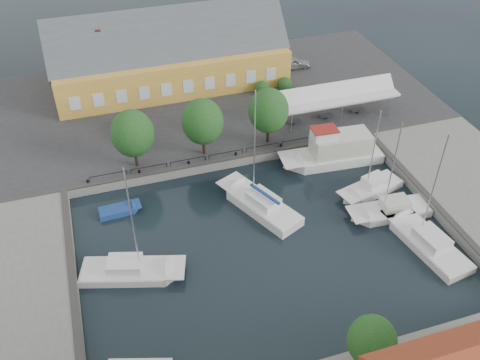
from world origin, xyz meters
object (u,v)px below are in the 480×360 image
Objects in this scene: car_red at (128,127)px; center_sailboat at (260,206)px; car_silver at (293,63)px; east_boat_a at (371,189)px; east_boat_b at (390,212)px; trawler at (335,153)px; tent_canopy at (336,96)px; west_boat_c at (130,272)px; east_boat_c at (427,243)px; launch_nw at (119,211)px; warehouse at (165,58)px.

car_red is 18.27m from center_sailboat.
east_boat_a is (-1.93, -25.09, -1.50)m from car_silver.
east_boat_b reaches higher than car_red.
trawler is 1.11× the size of east_boat_a.
car_red is 0.39× the size of trawler.
tent_canopy is 1.21× the size of west_boat_c.
west_boat_c is (-25.80, -15.89, -3.42)m from tent_canopy.
east_boat_c is (-0.96, -33.21, -1.50)m from car_silver.
launch_nw is (-2.68, -11.64, -1.62)m from car_red.
warehouse is at bearing 90.50° from car_silver.
center_sailboat is (-13.12, -24.22, -1.40)m from car_silver.
east_boat_a is (-1.74, -12.29, -3.42)m from tent_canopy.
trawler is at bearing -114.54° from tent_canopy.
east_boat_a is at bearing -24.90° from car_red.
car_red is 0.37× the size of west_boat_c.
launch_nw is (-23.91, 4.44, -0.17)m from east_boat_a.
car_silver reaches higher than launch_nw.
trawler is at bearing 22.21° from west_boat_c.
center_sailboat is 3.14× the size of launch_nw.
warehouse is 24.78m from trawler.
center_sailboat is 12.09m from east_boat_b.
center_sailboat reaches higher than car_silver.
east_boat_c is (0.97, -8.11, -0.00)m from east_boat_a.
warehouse is 2.04× the size of tent_canopy.
east_boat_a is at bearing 91.33° from east_boat_b.
east_boat_a is at bearing -60.40° from warehouse.
center_sailboat reaches higher than warehouse.
east_boat_c is at bearing -80.82° from trawler.
center_sailboat reaches higher than east_boat_c.
center_sailboat is 11.06m from trawler.
east_boat_c reaches higher than east_boat_a.
launch_nw is (0.14, 8.04, -0.17)m from west_boat_c.
west_boat_c is at bearing 141.94° from car_silver.
east_boat_c is (0.89, -4.61, -0.00)m from east_boat_b.
car_red is (-23.16, -9.02, -0.05)m from car_silver.
east_boat_b is (11.27, -4.37, -0.10)m from center_sailboat.
center_sailboat is 1.15× the size of trawler.
east_boat_b reaches higher than launch_nw.
warehouse is at bearing 123.62° from trawler.
warehouse is 33.46m from east_boat_b.
east_boat_c is at bearing -177.55° from car_silver.
tent_canopy reaches higher than car_red.
car_silver is (16.78, -1.05, -2.67)m from warehouse.
warehouse is 6.64× the size of car_red.
warehouse is 2.58× the size of trawler.
east_boat_c is (2.23, -13.82, -0.76)m from trawler.
car_silver is 27.58m from center_sailboat.
car_silver is 1.10× the size of launch_nw.
car_silver is at bearing 85.61° from east_boat_a.
car_silver is 0.40× the size of trawler.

